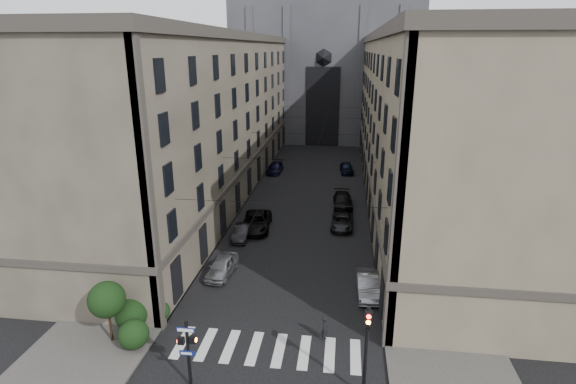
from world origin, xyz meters
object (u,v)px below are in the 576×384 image
at_px(car_right_near, 368,285).
at_px(car_right_far, 347,168).
at_px(car_left_far, 275,168).
at_px(pedestrian_signal_left, 188,349).
at_px(car_right_midfar, 343,201).
at_px(traffic_light_right, 367,342).
at_px(car_right_midnear, 342,222).
at_px(pedestrian, 325,328).
at_px(car_left_midnear, 242,232).
at_px(car_left_midfar, 256,222).
at_px(gothic_tower, 327,44).
at_px(car_left_near, 222,267).

relative_size(car_right_near, car_right_far, 1.03).
height_order(car_left_far, car_right_near, car_right_near).
bearing_deg(pedestrian_signal_left, car_right_midfar, 75.26).
relative_size(pedestrian_signal_left, car_left_far, 0.83).
bearing_deg(car_right_near, car_right_midfar, 93.26).
relative_size(pedestrian_signal_left, car_right_near, 0.90).
xyz_separation_m(traffic_light_right, car_right_near, (0.60, 10.29, -2.56)).
height_order(pedestrian_signal_left, car_right_midfar, pedestrian_signal_left).
relative_size(car_right_near, car_right_midnear, 0.96).
distance_m(traffic_light_right, pedestrian, 5.55).
height_order(car_left_midnear, pedestrian, pedestrian).
height_order(car_left_midnear, car_left_midfar, car_left_midfar).
xyz_separation_m(car_right_near, car_right_midfar, (-2.00, 18.62, 0.02)).
bearing_deg(car_left_midfar, car_left_midnear, -115.97).
height_order(car_right_far, pedestrian, pedestrian).
distance_m(pedestrian_signal_left, car_right_midfar, 30.37).
relative_size(car_right_midnear, car_right_midfar, 0.90).
relative_size(gothic_tower, car_right_midfar, 11.21).
height_order(car_left_far, car_right_midnear, car_left_far).
xyz_separation_m(car_left_midnear, car_right_far, (9.74, 24.78, 0.09)).
bearing_deg(gothic_tower, car_right_near, -84.36).
height_order(gothic_tower, car_left_midfar, gothic_tower).
distance_m(car_left_midnear, car_left_midfar, 2.55).
height_order(pedestrian_signal_left, pedestrian, pedestrian_signal_left).
distance_m(car_left_midnear, car_left_far, 23.65).
xyz_separation_m(traffic_light_right, car_left_far, (-11.26, 42.55, -2.59)).
xyz_separation_m(car_left_midnear, car_right_midfar, (9.35, 10.00, 0.11)).
bearing_deg(pedestrian, car_right_midfar, 6.13).
bearing_deg(car_right_far, traffic_light_right, -94.54).
distance_m(traffic_light_right, car_right_far, 43.78).
bearing_deg(car_left_midfar, gothic_tower, 81.26).
relative_size(pedestrian_signal_left, traffic_light_right, 0.77).
height_order(pedestrian_signal_left, car_left_midfar, pedestrian_signal_left).
bearing_deg(gothic_tower, traffic_light_right, -85.62).
bearing_deg(pedestrian_signal_left, car_right_far, 79.59).
bearing_deg(pedestrian_signal_left, gothic_tower, 87.26).
bearing_deg(pedestrian, pedestrian_signal_left, 133.24).
bearing_deg(car_left_midfar, traffic_light_right, -69.37).
xyz_separation_m(car_right_near, car_right_midnear, (-2.00, 12.49, -0.09)).
relative_size(car_left_far, car_right_midnear, 1.05).
relative_size(car_right_midfar, car_right_far, 1.20).
height_order(car_left_midnear, car_right_near, car_right_near).
relative_size(traffic_light_right, car_right_midfar, 1.01).
bearing_deg(car_left_near, car_right_midnear, 55.49).
xyz_separation_m(car_left_midfar, car_right_near, (10.40, -10.98, -0.07)).
distance_m(pedestrian_signal_left, car_left_near, 12.33).
distance_m(traffic_light_right, car_left_midnear, 21.91).
bearing_deg(car_left_near, car_right_far, 78.61).
xyz_separation_m(car_right_midfar, pedestrian, (-0.83, -24.47, 0.05)).
distance_m(car_left_near, car_left_midnear, 7.21).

